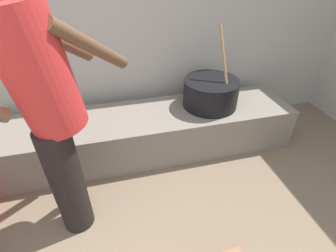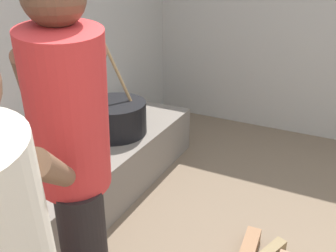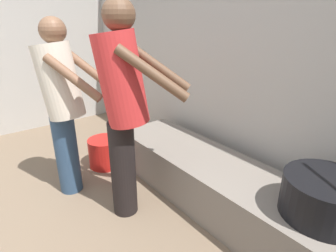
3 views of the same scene
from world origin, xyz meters
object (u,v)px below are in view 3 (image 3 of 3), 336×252
(cook_in_red_shirt, at_px, (123,103))
(cook_in_cream_shirt, at_px, (62,101))
(cooking_pot_main, at_px, (325,197))
(bucket_red_plastic, at_px, (105,152))

(cook_in_red_shirt, height_order, cook_in_cream_shirt, cook_in_red_shirt)
(cook_in_cream_shirt, bearing_deg, cooking_pot_main, 27.21)
(cook_in_red_shirt, xyz_separation_m, bucket_red_plastic, (-0.83, 0.19, -0.80))
(cooking_pot_main, relative_size, cook_in_red_shirt, 0.43)
(cook_in_red_shirt, bearing_deg, cook_in_cream_shirt, -156.25)
(cooking_pot_main, height_order, bucket_red_plastic, cooking_pot_main)
(bucket_red_plastic, bearing_deg, cook_in_cream_shirt, -60.57)
(cook_in_red_shirt, relative_size, bucket_red_plastic, 4.70)
(cook_in_red_shirt, bearing_deg, cooking_pot_main, 28.81)
(cooking_pot_main, xyz_separation_m, bucket_red_plastic, (-2.03, -0.47, -0.37))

